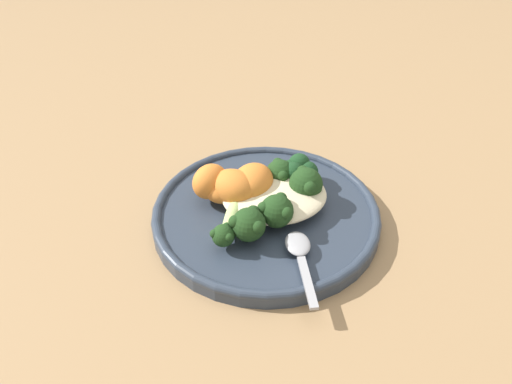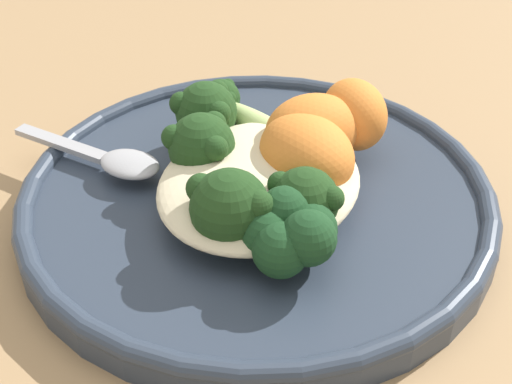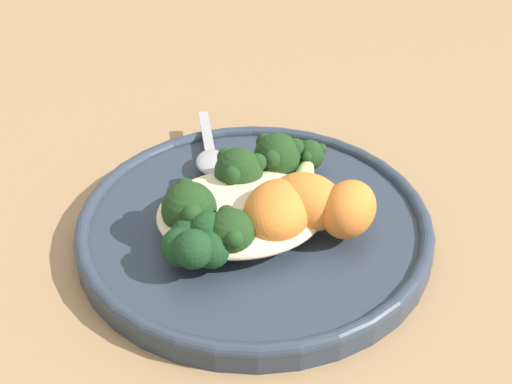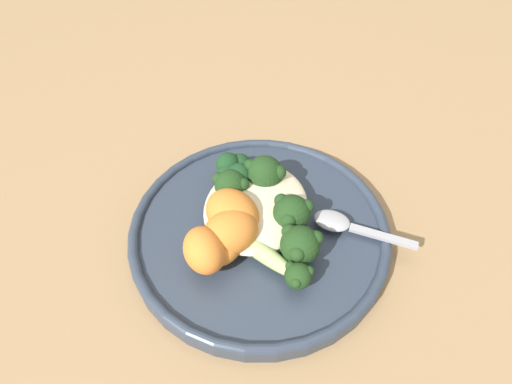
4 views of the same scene
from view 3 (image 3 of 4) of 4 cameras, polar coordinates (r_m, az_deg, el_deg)
ground_plane at (r=0.58m, az=-0.29°, el=-3.13°), size 4.00×4.00×0.00m
plate at (r=0.57m, az=-0.63°, el=-2.75°), size 0.28×0.28×0.02m
quinoa_mound at (r=0.55m, az=-1.20°, el=-1.56°), size 0.13×0.11×0.02m
broccoli_stalk_0 at (r=0.58m, az=3.84°, el=1.01°), size 0.07×0.12×0.03m
broccoli_stalk_1 at (r=0.59m, az=1.85°, el=2.32°), size 0.04×0.12×0.04m
broccoli_stalk_2 at (r=0.57m, az=-0.87°, el=1.14°), size 0.07×0.10×0.04m
broccoli_stalk_3 at (r=0.54m, az=-4.71°, el=-1.50°), size 0.11×0.05×0.04m
broccoli_stalk_4 at (r=0.52m, az=-1.20°, el=-3.20°), size 0.09×0.05×0.04m
sweet_potato_chunk_0 at (r=0.55m, az=5.72°, el=-1.33°), size 0.06×0.05×0.03m
sweet_potato_chunk_1 at (r=0.53m, az=1.74°, el=-1.54°), size 0.08×0.08×0.04m
sweet_potato_chunk_2 at (r=0.54m, az=4.07°, el=-0.77°), size 0.08×0.07×0.04m
sweet_potato_chunk_3 at (r=0.54m, az=7.40°, el=-1.39°), size 0.06×0.06×0.04m
kale_tuft at (r=0.51m, az=-4.78°, el=-4.02°), size 0.05×0.05×0.03m
spoon at (r=0.63m, az=-3.62°, el=2.91°), size 0.03×0.11×0.01m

